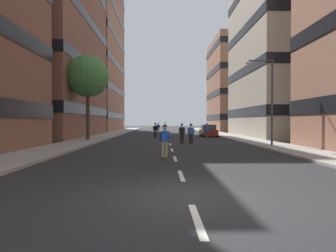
{
  "coord_description": "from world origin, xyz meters",
  "views": [
    {
      "loc": [
        -0.7,
        -8.09,
        1.96
      ],
      "look_at": [
        0.0,
        26.23,
        1.42
      ],
      "focal_mm": 33.12,
      "sensor_mm": 36.0,
      "label": 1
    }
  ],
  "objects_px": {
    "streetlamp_right": "(267,92)",
    "skater_3": "(158,127)",
    "parked_car_near": "(208,131)",
    "skater_6": "(165,128)",
    "skater_2": "(182,132)",
    "skater_5": "(191,133)",
    "skater_0": "(155,130)",
    "skater_1": "(207,130)",
    "street_tree_near": "(88,77)",
    "skater_4": "(165,140)"
  },
  "relations": [
    {
      "from": "skater_0",
      "to": "skater_3",
      "type": "bearing_deg",
      "value": 89.01
    },
    {
      "from": "skater_0",
      "to": "skater_3",
      "type": "height_order",
      "value": "same"
    },
    {
      "from": "skater_2",
      "to": "skater_0",
      "type": "bearing_deg",
      "value": 105.23
    },
    {
      "from": "parked_car_near",
      "to": "skater_1",
      "type": "xyz_separation_m",
      "value": [
        -1.17,
        -6.62,
        0.32
      ]
    },
    {
      "from": "skater_3",
      "to": "skater_4",
      "type": "distance_m",
      "value": 31.82
    },
    {
      "from": "skater_2",
      "to": "skater_5",
      "type": "relative_size",
      "value": 1.0
    },
    {
      "from": "street_tree_near",
      "to": "skater_4",
      "type": "height_order",
      "value": "street_tree_near"
    },
    {
      "from": "skater_5",
      "to": "parked_car_near",
      "type": "bearing_deg",
      "value": 75.57
    },
    {
      "from": "streetlamp_right",
      "to": "skater_2",
      "type": "height_order",
      "value": "streetlamp_right"
    },
    {
      "from": "streetlamp_right",
      "to": "skater_0",
      "type": "xyz_separation_m",
      "value": [
        -8.74,
        12.69,
        -3.15
      ]
    },
    {
      "from": "skater_0",
      "to": "skater_2",
      "type": "distance_m",
      "value": 9.52
    },
    {
      "from": "streetlamp_right",
      "to": "parked_car_near",
      "type": "bearing_deg",
      "value": 97.53
    },
    {
      "from": "streetlamp_right",
      "to": "skater_6",
      "type": "xyz_separation_m",
      "value": [
        -7.49,
        22.64,
        -3.15
      ]
    },
    {
      "from": "skater_6",
      "to": "skater_1",
      "type": "bearing_deg",
      "value": -72.61
    },
    {
      "from": "skater_0",
      "to": "skater_1",
      "type": "height_order",
      "value": "same"
    },
    {
      "from": "streetlamp_right",
      "to": "skater_3",
      "type": "height_order",
      "value": "streetlamp_right"
    },
    {
      "from": "skater_0",
      "to": "parked_car_near",
      "type": "bearing_deg",
      "value": 24.52
    },
    {
      "from": "skater_2",
      "to": "skater_6",
      "type": "relative_size",
      "value": 1.0
    },
    {
      "from": "street_tree_near",
      "to": "skater_0",
      "type": "xyz_separation_m",
      "value": [
        6.54,
        5.35,
        -5.37
      ]
    },
    {
      "from": "skater_0",
      "to": "street_tree_near",
      "type": "bearing_deg",
      "value": -140.73
    },
    {
      "from": "skater_1",
      "to": "skater_5",
      "type": "distance_m",
      "value": 7.45
    },
    {
      "from": "skater_1",
      "to": "skater_0",
      "type": "bearing_deg",
      "value": 146.92
    },
    {
      "from": "parked_car_near",
      "to": "skater_1",
      "type": "distance_m",
      "value": 6.73
    },
    {
      "from": "skater_1",
      "to": "street_tree_near",
      "type": "bearing_deg",
      "value": -171.64
    },
    {
      "from": "skater_4",
      "to": "skater_5",
      "type": "height_order",
      "value": "same"
    },
    {
      "from": "skater_1",
      "to": "streetlamp_right",
      "type": "bearing_deg",
      "value": -70.38
    },
    {
      "from": "street_tree_near",
      "to": "skater_4",
      "type": "distance_m",
      "value": 17.11
    },
    {
      "from": "skater_6",
      "to": "skater_0",
      "type": "bearing_deg",
      "value": -97.2
    },
    {
      "from": "streetlamp_right",
      "to": "skater_4",
      "type": "xyz_separation_m",
      "value": [
        -7.85,
        -7.1,
        -3.15
      ]
    },
    {
      "from": "skater_1",
      "to": "skater_6",
      "type": "bearing_deg",
      "value": 107.39
    },
    {
      "from": "skater_1",
      "to": "skater_6",
      "type": "xyz_separation_m",
      "value": [
        -4.24,
        13.52,
        -0.03
      ]
    },
    {
      "from": "skater_2",
      "to": "skater_5",
      "type": "distance_m",
      "value": 1.59
    },
    {
      "from": "streetlamp_right",
      "to": "skater_4",
      "type": "bearing_deg",
      "value": -137.89
    },
    {
      "from": "street_tree_near",
      "to": "skater_1",
      "type": "distance_m",
      "value": 13.28
    },
    {
      "from": "street_tree_near",
      "to": "skater_5",
      "type": "bearing_deg",
      "value": -28.69
    },
    {
      "from": "parked_car_near",
      "to": "skater_4",
      "type": "relative_size",
      "value": 2.47
    },
    {
      "from": "skater_3",
      "to": "skater_5",
      "type": "height_order",
      "value": "same"
    },
    {
      "from": "skater_1",
      "to": "skater_6",
      "type": "relative_size",
      "value": 1.0
    },
    {
      "from": "skater_0",
      "to": "skater_1",
      "type": "bearing_deg",
      "value": -33.08
    },
    {
      "from": "streetlamp_right",
      "to": "skater_2",
      "type": "bearing_deg",
      "value": 150.67
    },
    {
      "from": "street_tree_near",
      "to": "skater_3",
      "type": "xyz_separation_m",
      "value": [
        6.75,
        17.37,
        -5.37
      ]
    },
    {
      "from": "street_tree_near",
      "to": "skater_1",
      "type": "xyz_separation_m",
      "value": [
        12.03,
        1.77,
        -5.34
      ]
    },
    {
      "from": "skater_2",
      "to": "skater_5",
      "type": "xyz_separation_m",
      "value": [
        0.64,
        -1.46,
        0.03
      ]
    },
    {
      "from": "skater_3",
      "to": "skater_2",
      "type": "bearing_deg",
      "value": -83.83
    },
    {
      "from": "parked_car_near",
      "to": "skater_0",
      "type": "relative_size",
      "value": 2.47
    },
    {
      "from": "parked_car_near",
      "to": "skater_6",
      "type": "height_order",
      "value": "skater_6"
    },
    {
      "from": "parked_car_near",
      "to": "skater_1",
      "type": "height_order",
      "value": "skater_1"
    },
    {
      "from": "parked_car_near",
      "to": "skater_5",
      "type": "relative_size",
      "value": 2.47
    },
    {
      "from": "parked_car_near",
      "to": "skater_5",
      "type": "xyz_separation_m",
      "value": [
        -3.52,
        -13.68,
        0.32
      ]
    },
    {
      "from": "skater_2",
      "to": "skater_5",
      "type": "bearing_deg",
      "value": -66.27
    }
  ]
}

